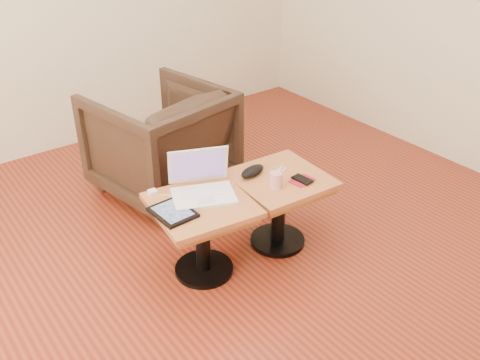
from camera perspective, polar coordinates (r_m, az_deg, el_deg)
room_shell at (r=2.40m, az=-0.68°, el=14.23°), size 4.52×4.52×2.71m
side_table_left at (r=2.93m, az=-4.07°, el=-4.34°), size 0.58×0.58×0.47m
side_table_right at (r=3.17m, az=4.22°, el=-1.50°), size 0.54×0.54×0.47m
laptop at (r=2.93m, az=-4.09°, el=-0.62°), size 0.42×0.39×0.24m
tablet at (r=2.79m, az=-7.20°, el=-3.42°), size 0.20×0.24×0.02m
charging_adapter at (r=2.96m, az=-9.31°, el=-1.32°), size 0.05×0.05×0.03m
glasses_case at (r=3.10m, az=1.33°, el=0.94°), size 0.19×0.11×0.06m
striped_cup at (r=2.98m, az=3.85°, el=-0.03°), size 0.09×0.09×0.09m
earbuds_tangle at (r=3.18m, az=4.37°, el=1.17°), size 0.08×0.06×0.01m
phone_on_sleeve at (r=3.08m, az=6.65°, el=0.01°), size 0.14×0.12×0.02m
armchair at (r=3.75m, az=-8.46°, el=4.09°), size 0.95×0.97×0.76m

